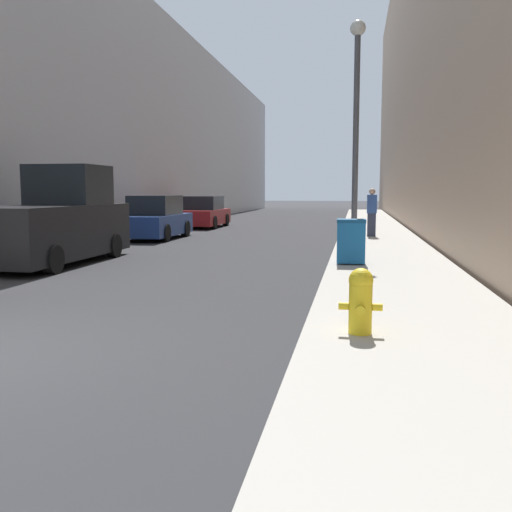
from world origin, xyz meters
name	(u,v)px	position (x,y,z in m)	size (l,w,h in m)	color
sidewalk_right	(377,235)	(5.43, 18.00, 0.07)	(2.91, 60.00, 0.13)	#ADA89E
building_left_glass	(80,128)	(-11.12, 26.00, 5.44)	(12.00, 60.00, 10.87)	#BCBCC1
fire_hydrant	(361,299)	(4.67, 1.63, 0.55)	(0.52, 0.40, 0.79)	yellow
trash_bin	(351,241)	(4.50, 8.25, 0.67)	(0.66, 0.58, 1.04)	#19609E
lamppost	(356,120)	(4.56, 10.99, 3.74)	(0.42, 0.42, 6.26)	#4C4C51
pickup_truck	(56,223)	(-2.84, 8.12, 1.02)	(2.00, 5.19, 2.49)	black
parked_sedan_near	(156,219)	(-2.93, 15.64, 0.75)	(1.83, 4.10, 1.65)	navy
parked_sedan_far	(203,213)	(-2.94, 22.63, 0.71)	(1.93, 4.32, 1.56)	maroon
pedestrian_on_sidewalk	(372,212)	(5.18, 16.56, 1.03)	(0.36, 0.23, 1.79)	#2D3347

